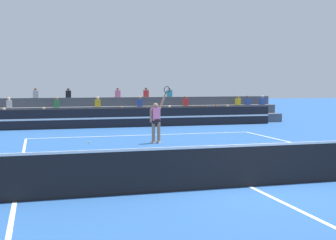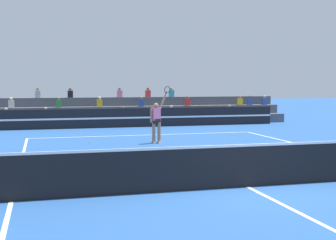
{
  "view_description": "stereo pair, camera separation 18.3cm",
  "coord_description": "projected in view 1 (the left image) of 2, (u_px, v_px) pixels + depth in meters",
  "views": [
    {
      "loc": [
        -5.01,
        -10.33,
        2.54
      ],
      "look_at": [
        -0.05,
        7.22,
        1.1
      ],
      "focal_mm": 50.0,
      "sensor_mm": 36.0,
      "label": 1
    },
    {
      "loc": [
        -4.83,
        -10.38,
        2.54
      ],
      "look_at": [
        -0.05,
        7.22,
        1.1
      ],
      "focal_mm": 50.0,
      "sensor_mm": 36.0,
      "label": 2
    }
  ],
  "objects": [
    {
      "name": "court_lines",
      "position": [
        250.0,
        187.0,
        11.47
      ],
      "size": [
        11.1,
        23.9,
        0.01
      ],
      "color": "white",
      "rests_on": "ground"
    },
    {
      "name": "tennis_net",
      "position": [
        250.0,
        165.0,
        11.42
      ],
      "size": [
        12.0,
        0.1,
        1.1
      ],
      "color": "black",
      "rests_on": "ground"
    },
    {
      "name": "sponsor_banner_wall",
      "position": [
        127.0,
        118.0,
        27.0
      ],
      "size": [
        18.0,
        0.26,
        1.1
      ],
      "color": "black",
      "rests_on": "ground"
    },
    {
      "name": "bleacher_stand",
      "position": [
        119.0,
        113.0,
        29.42
      ],
      "size": [
        20.98,
        2.85,
        2.28
      ],
      "color": "#4C515B",
      "rests_on": "ground"
    },
    {
      "name": "tennis_player",
      "position": [
        156.0,
        120.0,
        19.7
      ],
      "size": [
        1.02,
        0.44,
        2.46
      ],
      "color": "#9E7051",
      "rests_on": "ground"
    },
    {
      "name": "ground_plane",
      "position": [
        250.0,
        187.0,
        11.47
      ],
      "size": [
        120.0,
        120.0,
        0.0
      ],
      "primitive_type": "plane",
      "color": "#285699"
    },
    {
      "name": "tennis_ball",
      "position": [
        89.0,
        142.0,
        19.9
      ],
      "size": [
        0.07,
        0.07,
        0.07
      ],
      "primitive_type": "sphere",
      "color": "#C6DB33",
      "rests_on": "ground"
    }
  ]
}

